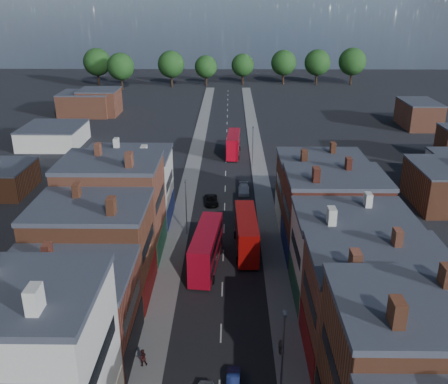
{
  "coord_description": "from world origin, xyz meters",
  "views": [
    {
      "loc": [
        0.84,
        -33.04,
        31.33
      ],
      "look_at": [
        0.0,
        32.05,
        5.67
      ],
      "focal_mm": 40.0,
      "sensor_mm": 36.0,
      "label": 1
    }
  ],
  "objects_px": {
    "bus_0": "(206,248)",
    "car_1": "(233,381)",
    "car_2": "(211,200)",
    "ped_3": "(280,347)",
    "ped_1": "(142,358)",
    "bus_1": "(246,233)",
    "bus_2": "(233,144)",
    "car_3": "(244,189)"
  },
  "relations": [
    {
      "from": "bus_0",
      "to": "car_1",
      "type": "relative_size",
      "value": 3.58
    },
    {
      "from": "ped_1",
      "to": "ped_3",
      "type": "distance_m",
      "value": 12.69
    },
    {
      "from": "bus_1",
      "to": "car_3",
      "type": "xyz_separation_m",
      "value": [
        0.19,
        20.61,
        -1.96
      ]
    },
    {
      "from": "bus_0",
      "to": "car_1",
      "type": "height_order",
      "value": "bus_0"
    },
    {
      "from": "ped_3",
      "to": "bus_1",
      "type": "bearing_deg",
      "value": -6.63
    },
    {
      "from": "car_1",
      "to": "ped_3",
      "type": "relative_size",
      "value": 2.11
    },
    {
      "from": "bus_1",
      "to": "car_2",
      "type": "height_order",
      "value": "bus_1"
    },
    {
      "from": "bus_1",
      "to": "car_2",
      "type": "distance_m",
      "value": 16.71
    },
    {
      "from": "bus_0",
      "to": "bus_1",
      "type": "xyz_separation_m",
      "value": [
        5.02,
        4.39,
        -0.05
      ]
    },
    {
      "from": "bus_2",
      "to": "car_1",
      "type": "relative_size",
      "value": 3.3
    },
    {
      "from": "bus_1",
      "to": "bus_2",
      "type": "xyz_separation_m",
      "value": [
        -1.5,
        42.19,
        -0.14
      ]
    },
    {
      "from": "bus_0",
      "to": "bus_1",
      "type": "bearing_deg",
      "value": 47.27
    },
    {
      "from": "car_1",
      "to": "car_2",
      "type": "distance_m",
      "value": 40.47
    },
    {
      "from": "car_2",
      "to": "ped_3",
      "type": "bearing_deg",
      "value": -83.57
    },
    {
      "from": "bus_0",
      "to": "bus_2",
      "type": "bearing_deg",
      "value": 91.77
    },
    {
      "from": "ped_3",
      "to": "car_3",
      "type": "bearing_deg",
      "value": -10.49
    },
    {
      "from": "ped_3",
      "to": "bus_2",
      "type": "bearing_deg",
      "value": -10.1
    },
    {
      "from": "car_3",
      "to": "ped_1",
      "type": "distance_m",
      "value": 43.99
    },
    {
      "from": "bus_0",
      "to": "bus_1",
      "type": "relative_size",
      "value": 1.03
    },
    {
      "from": "car_2",
      "to": "ped_1",
      "type": "distance_m",
      "value": 38.26
    },
    {
      "from": "ped_1",
      "to": "car_1",
      "type": "bearing_deg",
      "value": 143.89
    },
    {
      "from": "car_1",
      "to": "ped_1",
      "type": "distance_m",
      "value": 8.54
    },
    {
      "from": "ped_1",
      "to": "bus_1",
      "type": "bearing_deg",
      "value": -134.2
    },
    {
      "from": "bus_1",
      "to": "ped_1",
      "type": "height_order",
      "value": "bus_1"
    },
    {
      "from": "ped_1",
      "to": "ped_3",
      "type": "xyz_separation_m",
      "value": [
        12.57,
        1.7,
        -0.06
      ]
    },
    {
      "from": "car_2",
      "to": "ped_3",
      "type": "xyz_separation_m",
      "value": [
        7.74,
        -36.26,
        0.27
      ]
    },
    {
      "from": "bus_1",
      "to": "ped_3",
      "type": "relative_size",
      "value": 7.32
    },
    {
      "from": "bus_0",
      "to": "car_3",
      "type": "bearing_deg",
      "value": 84.32
    },
    {
      "from": "bus_0",
      "to": "car_2",
      "type": "distance_m",
      "value": 20.26
    },
    {
      "from": "bus_1",
      "to": "ped_1",
      "type": "xyz_separation_m",
      "value": [
        -9.99,
        -22.19,
        -1.68
      ]
    },
    {
      "from": "bus_2",
      "to": "ped_3",
      "type": "distance_m",
      "value": 62.83
    },
    {
      "from": "bus_0",
      "to": "ped_1",
      "type": "xyz_separation_m",
      "value": [
        -4.97,
        -17.8,
        -1.73
      ]
    },
    {
      "from": "bus_1",
      "to": "bus_2",
      "type": "distance_m",
      "value": 42.22
    },
    {
      "from": "car_1",
      "to": "car_3",
      "type": "distance_m",
      "value": 45.21
    },
    {
      "from": "bus_2",
      "to": "car_1",
      "type": "bearing_deg",
      "value": -87.33
    },
    {
      "from": "ped_3",
      "to": "car_2",
      "type": "bearing_deg",
      "value": -1.77
    },
    {
      "from": "bus_0",
      "to": "bus_2",
      "type": "height_order",
      "value": "bus_0"
    },
    {
      "from": "car_1",
      "to": "car_3",
      "type": "bearing_deg",
      "value": 91.74
    },
    {
      "from": "bus_2",
      "to": "ped_1",
      "type": "distance_m",
      "value": 64.95
    },
    {
      "from": "car_3",
      "to": "bus_0",
      "type": "bearing_deg",
      "value": -101.2
    },
    {
      "from": "car_3",
      "to": "car_1",
      "type": "bearing_deg",
      "value": -91.95
    },
    {
      "from": "bus_2",
      "to": "ped_1",
      "type": "height_order",
      "value": "bus_2"
    }
  ]
}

